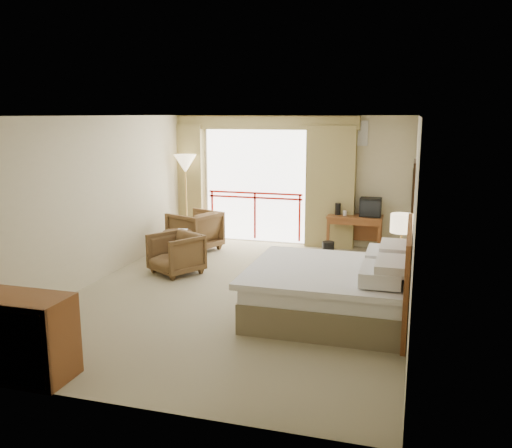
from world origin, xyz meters
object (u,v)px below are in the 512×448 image
(desk, at_px, (355,223))
(armchair_near, at_px, (177,273))
(table_lamp, at_px, (402,224))
(nightstand, at_px, (399,273))
(wastebasket, at_px, (328,249))
(tv, at_px, (371,207))
(armchair_far, at_px, (195,250))
(dresser, at_px, (10,335))
(bed, at_px, (333,290))
(floor_lamp, at_px, (185,167))
(side_table, at_px, (178,241))

(desk, distance_m, armchair_near, 3.83)
(table_lamp, relative_size, desk, 0.57)
(nightstand, relative_size, wastebasket, 1.92)
(tv, bearing_deg, armchair_far, -174.79)
(armchair_near, relative_size, dresser, 0.58)
(bed, distance_m, nightstand, 1.65)
(desk, xyz_separation_m, armchair_near, (-2.79, -2.57, -0.56))
(wastebasket, bearing_deg, nightstand, -51.32)
(table_lamp, bearing_deg, dresser, -132.96)
(tv, relative_size, floor_lamp, 0.22)
(desk, relative_size, floor_lamp, 0.58)
(tv, bearing_deg, table_lamp, -83.37)
(armchair_far, bearing_deg, bed, 69.73)
(nightstand, distance_m, desk, 2.61)
(desk, xyz_separation_m, tv, (0.30, -0.05, 0.34))
(armchair_far, relative_size, side_table, 1.52)
(table_lamp, bearing_deg, wastebasket, 129.51)
(tv, relative_size, side_table, 0.72)
(armchair_far, distance_m, floor_lamp, 1.82)
(desk, xyz_separation_m, armchair_far, (-3.12, -0.93, -0.56))
(nightstand, xyz_separation_m, table_lamp, (0.00, 0.05, 0.77))
(dresser, bearing_deg, tv, 60.53)
(bed, height_order, tv, tv)
(armchair_far, xyz_separation_m, floor_lamp, (-0.47, 0.69, 1.62))
(tv, distance_m, dresser, 7.21)
(table_lamp, xyz_separation_m, floor_lamp, (-4.54, 2.12, 0.57))
(table_lamp, bearing_deg, nightstand, -90.00)
(side_table, relative_size, floor_lamp, 0.31)
(nightstand, relative_size, armchair_near, 0.72)
(wastebasket, height_order, armchair_far, armchair_far)
(bed, distance_m, armchair_near, 3.19)
(armchair_near, bearing_deg, tv, 70.46)
(wastebasket, bearing_deg, armchair_far, -174.79)
(wastebasket, distance_m, armchair_near, 3.02)
(armchair_far, distance_m, dresser, 5.59)
(table_lamp, height_order, armchair_far, table_lamp)
(nightstand, relative_size, dresser, 0.42)
(armchair_far, distance_m, side_table, 1.01)
(dresser, bearing_deg, floor_lamp, 93.28)
(bed, bearing_deg, desk, 91.66)
(wastebasket, xyz_separation_m, side_table, (-2.65, -1.17, 0.25))
(side_table, bearing_deg, bed, -31.72)
(bed, bearing_deg, armchair_far, 138.05)
(armchair_far, relative_size, floor_lamp, 0.47)
(side_table, height_order, floor_lamp, floor_lamp)
(bed, bearing_deg, armchair_near, 156.52)
(bed, height_order, dresser, bed)
(bed, distance_m, floor_lamp, 5.31)
(nightstand, xyz_separation_m, wastebasket, (-1.38, 1.73, -0.14))
(armchair_near, xyz_separation_m, floor_lamp, (-0.80, 2.33, 1.62))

